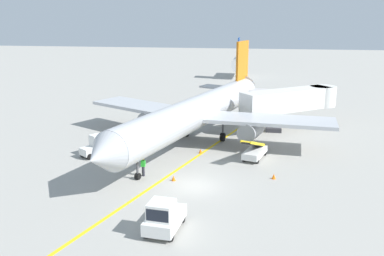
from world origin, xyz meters
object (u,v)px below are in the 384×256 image
object	(u,v)px
baggage_tug_near_wing	(94,147)
safety_cone_nose_left	(174,178)
airliner	(199,111)
pushback_tug	(164,217)
belt_loader_forward_hold	(255,151)
safety_cone_nose_right	(274,176)
ground_crew_marshaller	(107,156)
safety_cone_wingtip_left	(200,151)
jet_bridge	(296,100)
ground_crew_wing_walker	(143,166)

from	to	relation	value
baggage_tug_near_wing	safety_cone_nose_left	size ratio (longest dim) A/B	6.17
airliner	safety_cone_nose_left	bearing A→B (deg)	-92.07
airliner	safety_cone_nose_left	xyz separation A→B (m)	(-0.41, -11.35, -3.20)
airliner	pushback_tug	xyz separation A→B (m)	(0.75, -19.81, -2.42)
airliner	belt_loader_forward_hold	distance (m)	8.06
pushback_tug	safety_cone_nose_right	bearing A→B (deg)	55.40
baggage_tug_near_wing	ground_crew_marshaller	bearing A→B (deg)	-47.29
pushback_tug	belt_loader_forward_hold	world-z (taller)	belt_loader_forward_hold
pushback_tug	baggage_tug_near_wing	bearing A→B (deg)	126.72
ground_crew_marshaller	safety_cone_wingtip_left	size ratio (longest dim) A/B	3.86
baggage_tug_near_wing	safety_cone_nose_left	bearing A→B (deg)	-29.46
baggage_tug_near_wing	pushback_tug	bearing A→B (deg)	-53.28
airliner	belt_loader_forward_hold	size ratio (longest dim) A/B	6.72
safety_cone_nose_right	safety_cone_wingtip_left	xyz separation A→B (m)	(-7.08, 5.84, 0.00)
jet_bridge	pushback_tug	world-z (taller)	jet_bridge
jet_bridge	ground_crew_wing_walker	world-z (taller)	jet_bridge
jet_bridge	belt_loader_forward_hold	world-z (taller)	jet_bridge
belt_loader_forward_hold	ground_crew_marshaller	world-z (taller)	belt_loader_forward_hold
jet_bridge	belt_loader_forward_hold	distance (m)	13.40
ground_crew_wing_walker	ground_crew_marshaller	bearing A→B (deg)	152.55
jet_bridge	baggage_tug_near_wing	world-z (taller)	jet_bridge
belt_loader_forward_hold	safety_cone_wingtip_left	size ratio (longest dim) A/B	11.72
pushback_tug	safety_cone_nose_left	distance (m)	8.58
ground_crew_marshaller	safety_cone_nose_right	world-z (taller)	ground_crew_marshaller
airliner	safety_cone_nose_right	world-z (taller)	airliner
airliner	belt_loader_forward_hold	world-z (taller)	airliner
ground_crew_wing_walker	safety_cone_nose_right	xyz separation A→B (m)	(10.99, 1.14, -0.69)
ground_crew_marshaller	safety_cone_nose_left	size ratio (longest dim) A/B	3.86
ground_crew_marshaller	safety_cone_wingtip_left	world-z (taller)	ground_crew_marshaller
baggage_tug_near_wing	belt_loader_forward_hold	bearing A→B (deg)	6.51
jet_bridge	safety_cone_nose_right	size ratio (longest dim) A/B	26.52
ground_crew_marshaller	baggage_tug_near_wing	bearing A→B (deg)	132.71
airliner	pushback_tug	world-z (taller)	airliner
safety_cone_wingtip_left	jet_bridge	bearing A→B (deg)	49.34
ground_crew_wing_walker	safety_cone_nose_left	distance (m)	2.92
belt_loader_forward_hold	ground_crew_marshaller	size ratio (longest dim) A/B	3.03
safety_cone_nose_left	safety_cone_wingtip_left	distance (m)	7.70
airliner	safety_cone_nose_right	size ratio (longest dim) A/B	78.75
airliner	ground_crew_marshaller	distance (m)	11.50
airliner	safety_cone_nose_right	distance (m)	12.76
baggage_tug_near_wing	safety_cone_nose_right	xyz separation A→B (m)	(17.13, -3.25, -0.71)
ground_crew_marshaller	pushback_tug	bearing A→B (deg)	-54.65
baggage_tug_near_wing	ground_crew_wing_walker	xyz separation A→B (m)	(6.14, -4.39, -0.02)
ground_crew_marshaller	airliner	bearing A→B (deg)	50.22
pushback_tug	belt_loader_forward_hold	size ratio (longest dim) A/B	0.73
safety_cone_wingtip_left	baggage_tug_near_wing	bearing A→B (deg)	-165.57
airliner	baggage_tug_near_wing	xyz separation A→B (m)	(-9.32, -6.32, -2.49)
ground_crew_marshaller	safety_cone_nose_left	bearing A→B (deg)	-21.88
ground_crew_wing_walker	safety_cone_wingtip_left	world-z (taller)	ground_crew_wing_walker
belt_loader_forward_hold	ground_crew_wing_walker	world-z (taller)	belt_loader_forward_hold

